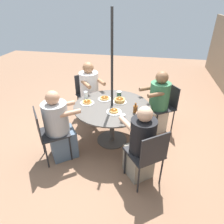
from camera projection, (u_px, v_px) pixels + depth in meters
name	position (u px, v px, depth m)	size (l,w,h in m)	color
ground_plane	(112.00, 140.00, 3.68)	(12.00, 12.00, 0.00)	#8C664C
patio_table	(112.00, 112.00, 3.38)	(1.28, 1.28, 0.72)	#4C4742
umbrella_pole	(112.00, 85.00, 3.13)	(0.04, 0.04, 2.18)	black
patio_chair_north	(48.00, 131.00, 3.00)	(0.60, 0.60, 0.89)	#232326
diner_north	(59.00, 129.00, 3.07)	(0.58, 0.60, 1.16)	slate
patio_chair_east	(148.00, 154.00, 2.57)	(0.60, 0.60, 0.89)	#232326
diner_east	(141.00, 146.00, 2.71)	(0.59, 0.56, 1.15)	gray
patio_chair_south	(165.00, 104.00, 3.76)	(0.59, 0.59, 0.89)	#232326
diner_south	(157.00, 105.00, 3.70)	(0.55, 0.59, 1.19)	beige
patio_chair_west	(87.00, 92.00, 4.22)	(0.60, 0.60, 0.89)	#232326
diner_west	(90.00, 94.00, 4.08)	(0.63, 0.61, 1.21)	#3D3D42
pancake_plate_a	(120.00, 101.00, 3.41)	(0.23, 0.23, 0.08)	white
pancake_plate_b	(105.00, 98.00, 3.51)	(0.23, 0.23, 0.05)	white
pancake_plate_c	(87.00, 102.00, 3.39)	(0.23, 0.23, 0.05)	white
pancake_plate_d	(114.00, 111.00, 3.12)	(0.23, 0.23, 0.05)	white
syrup_bottle	(135.00, 109.00, 3.09)	(0.09, 0.07, 0.16)	brown
coffee_cup	(119.00, 94.00, 3.56)	(0.08, 0.08, 0.11)	#33513D
drinking_glass_a	(123.00, 118.00, 2.88)	(0.07, 0.07, 0.11)	silver
drinking_glass_b	(86.00, 95.00, 3.51)	(0.07, 0.07, 0.13)	silver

